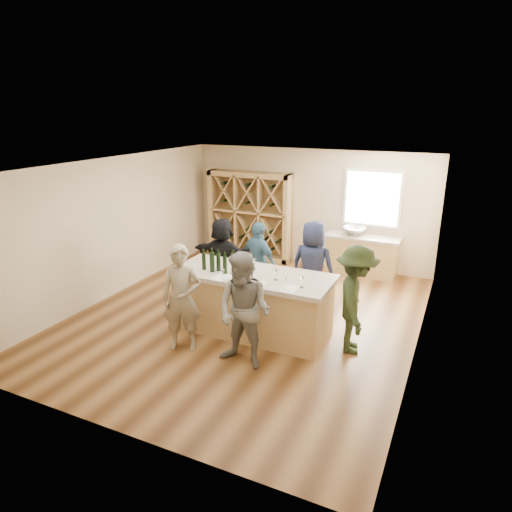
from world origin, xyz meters
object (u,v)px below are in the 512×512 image
at_px(person_near_right, 244,311).
at_px(person_server, 355,300).
at_px(person_far_right, 313,266).
at_px(person_far_mid, 259,262).
at_px(wine_rack, 250,216).
at_px(wine_bottle_b, 212,262).
at_px(wine_bottle_a, 204,262).
at_px(tasting_counter_base, 252,305).
at_px(person_far_left, 223,256).
at_px(person_near_left, 182,298).
at_px(wine_bottle_d, 225,265).
at_px(wine_bottle_e, 234,264).
at_px(sink, 354,231).
at_px(wine_bottle_c, 218,262).

bearing_deg(person_near_right, person_server, 43.66).
height_order(person_near_right, person_far_right, person_near_right).
xyz_separation_m(person_server, person_far_mid, (-2.20, 1.17, -0.06)).
bearing_deg(person_near_right, wine_rack, 119.25).
bearing_deg(person_far_right, wine_bottle_b, 53.45).
bearing_deg(person_far_right, wine_bottle_a, 49.15).
relative_size(wine_bottle_a, person_far_right, 0.16).
relative_size(tasting_counter_base, wine_bottle_b, 7.76).
relative_size(person_server, person_far_left, 1.09).
distance_m(tasting_counter_base, person_far_mid, 1.40).
distance_m(person_near_right, person_far_left, 2.89).
height_order(wine_bottle_b, person_far_mid, person_far_mid).
height_order(wine_rack, person_near_left, wine_rack).
bearing_deg(wine_bottle_d, person_far_mid, 92.28).
height_order(wine_bottle_a, person_far_mid, person_far_mid).
relative_size(wine_bottle_b, wine_bottle_e, 1.03).
distance_m(wine_bottle_d, person_near_right, 1.17).
distance_m(person_server, person_far_right, 1.66).
bearing_deg(wine_rack, person_server, -45.53).
height_order(sink, wine_bottle_b, wine_bottle_b).
distance_m(tasting_counter_base, wine_bottle_e, 0.81).
xyz_separation_m(person_far_mid, person_far_left, (-0.84, 0.07, -0.01)).
bearing_deg(person_far_right, wine_bottle_d, 58.82).
relative_size(wine_rack, wine_bottle_c, 7.22).
xyz_separation_m(wine_rack, wine_bottle_d, (1.43, -3.94, 0.13)).
distance_m(sink, wine_bottle_e, 3.96).
xyz_separation_m(wine_bottle_a, person_near_left, (0.06, -0.80, -0.35)).
height_order(wine_rack, wine_bottle_a, wine_rack).
bearing_deg(wine_bottle_b, wine_bottle_c, 53.55).
xyz_separation_m(sink, wine_bottle_b, (-1.50, -3.89, 0.23)).
height_order(wine_rack, person_far_left, wine_rack).
xyz_separation_m(wine_bottle_d, person_near_right, (0.76, -0.82, -0.34)).
relative_size(sink, wine_bottle_b, 1.62).
height_order(wine_bottle_a, person_near_left, person_near_left).
bearing_deg(person_far_left, wine_rack, -77.13).
xyz_separation_m(person_server, person_far_left, (-3.04, 1.24, -0.07)).
bearing_deg(sink, wine_bottle_e, -106.86).
height_order(wine_bottle_b, person_server, person_server).
distance_m(wine_rack, person_far_right, 3.46).
relative_size(wine_bottle_d, wine_bottle_e, 0.90).
bearing_deg(wine_bottle_e, person_near_right, -54.72).
bearing_deg(wine_bottle_e, person_far_right, 57.65).
height_order(person_server, person_far_right, person_server).
xyz_separation_m(wine_rack, wine_bottle_b, (1.20, -3.96, 0.15)).
bearing_deg(person_far_left, wine_bottle_b, 113.49).
relative_size(person_near_left, person_server, 0.99).
xyz_separation_m(wine_rack, person_near_right, (2.20, -4.76, -0.21)).
bearing_deg(person_far_right, wine_bottle_e, 60.46).
height_order(wine_bottle_c, person_server, person_server).
bearing_deg(tasting_counter_base, wine_bottle_d, -154.55).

